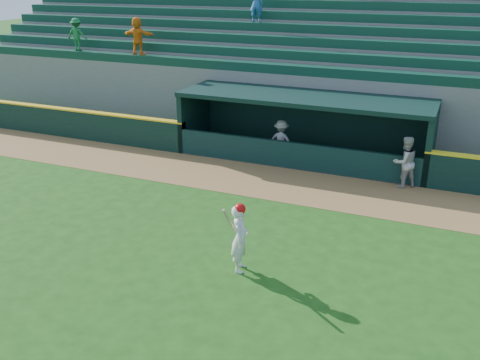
{
  "coord_description": "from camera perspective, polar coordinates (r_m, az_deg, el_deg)",
  "views": [
    {
      "loc": [
        5.44,
        -11.17,
        6.71
      ],
      "look_at": [
        0.0,
        1.6,
        1.3
      ],
      "focal_mm": 40.0,
      "sensor_mm": 36.0,
      "label": 1
    }
  ],
  "objects": [
    {
      "name": "batter_at_plate",
      "position": [
        12.68,
        -0.01,
        -6.11
      ],
      "size": [
        0.54,
        0.83,
        1.75
      ],
      "color": "silver",
      "rests_on": "ground"
    },
    {
      "name": "wall_stripe_left",
      "position": [
        25.63,
        -21.55,
        7.46
      ],
      "size": [
        15.5,
        0.32,
        0.06
      ],
      "primitive_type": "cube",
      "color": "yellow",
      "rests_on": "field_wall_left"
    },
    {
      "name": "dugout_player_inside",
      "position": [
        20.25,
        4.42,
        4.21
      ],
      "size": [
        1.03,
        0.61,
        1.57
      ],
      "primitive_type": "imported",
      "rotation": [
        0.0,
        0.0,
        3.11
      ],
      "color": "#989793",
      "rests_on": "ground"
    },
    {
      "name": "stands",
      "position": [
        24.72,
        10.25,
        10.91
      ],
      "size": [
        34.5,
        6.3,
        7.55
      ],
      "color": "slate",
      "rests_on": "ground"
    },
    {
      "name": "dugout",
      "position": [
        20.64,
        7.02,
        6.1
      ],
      "size": [
        9.4,
        2.8,
        2.46
      ],
      "color": "#60605B",
      "rests_on": "ground"
    },
    {
      "name": "ground",
      "position": [
        14.12,
        -2.56,
        -7.1
      ],
      "size": [
        120.0,
        120.0,
        0.0
      ],
      "primitive_type": "plane",
      "color": "#1B4711",
      "rests_on": "ground"
    },
    {
      "name": "field_wall_left",
      "position": [
        25.77,
        -21.36,
        6.11
      ],
      "size": [
        15.5,
        0.3,
        1.2
      ],
      "primitive_type": "cube",
      "color": "black",
      "rests_on": "ground"
    },
    {
      "name": "warning_track",
      "position": [
        18.24,
        4.06,
        -0.33
      ],
      "size": [
        40.0,
        3.0,
        0.01
      ],
      "primitive_type": "cube",
      "color": "brown",
      "rests_on": "ground"
    },
    {
      "name": "dugout_player_front",
      "position": [
        18.42,
        17.17,
        1.84
      ],
      "size": [
        1.07,
        1.05,
        1.74
      ],
      "primitive_type": "imported",
      "rotation": [
        0.0,
        0.0,
        3.82
      ],
      "color": "#A5A5A0",
      "rests_on": "ground"
    }
  ]
}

